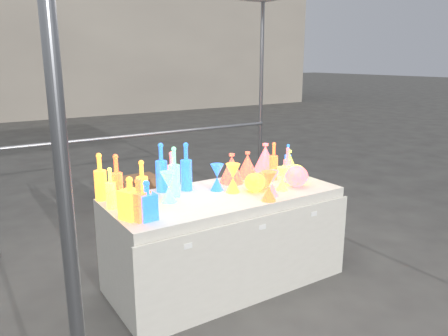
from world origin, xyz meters
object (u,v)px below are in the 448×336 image
decanter_0 (130,198)px  globe_0 (255,183)px  display_table (225,238)px  lampshade_0 (232,168)px  bottle_0 (100,177)px  hourglass_0 (269,186)px  cardboard_box_closed (138,191)px

decanter_0 → globe_0: decanter_0 is taller
display_table → decanter_0: (-0.81, -0.13, 0.52)m
globe_0 → lampshade_0: (-0.01, 0.31, 0.06)m
bottle_0 → hourglass_0: (1.02, -0.69, -0.07)m
lampshade_0 → bottle_0: bearing=-179.6°
display_table → bottle_0: 1.08m
decanter_0 → lampshade_0: size_ratio=1.14×
globe_0 → lampshade_0: size_ratio=0.66×
display_table → cardboard_box_closed: size_ratio=3.84×
cardboard_box_closed → decanter_0: bearing=-113.8°
bottle_0 → decanter_0: size_ratio=1.24×
hourglass_0 → globe_0: 0.25m
hourglass_0 → globe_0: hourglass_0 is taller
globe_0 → bottle_0: bearing=157.5°
bottle_0 → lampshade_0: size_ratio=1.42×
decanter_0 → lampshade_0: 1.09m
cardboard_box_closed → lampshade_0: lampshade_0 is taller
bottle_0 → decanter_0: bearing=-85.6°
decanter_0 → hourglass_0: bearing=-34.5°
display_table → cardboard_box_closed: (0.15, 2.21, -0.20)m
lampshade_0 → hourglass_0: bearing=-86.6°
globe_0 → decanter_0: bearing=-177.4°
cardboard_box_closed → bottle_0: size_ratio=1.35×
hourglass_0 → bottle_0: bearing=146.2°
globe_0 → lampshade_0: lampshade_0 is taller
display_table → globe_0: size_ratio=11.22×
cardboard_box_closed → decanter_0: size_ratio=1.68×
display_table → cardboard_box_closed: 2.23m
hourglass_0 → cardboard_box_closed: bearing=90.4°
decanter_0 → hourglass_0: size_ratio=1.29×
bottle_0 → globe_0: size_ratio=2.16×
decanter_0 → bottle_0: bearing=71.0°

